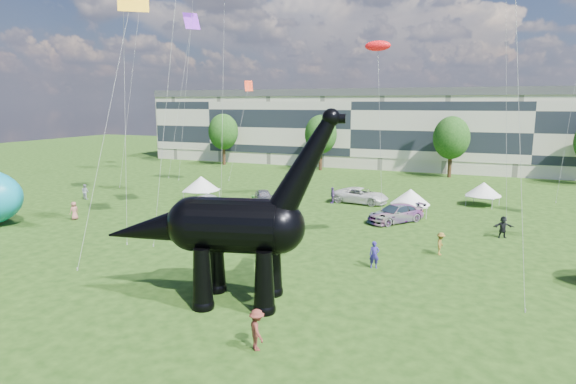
% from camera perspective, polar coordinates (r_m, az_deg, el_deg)
% --- Properties ---
extents(ground, '(220.00, 220.00, 0.00)m').
position_cam_1_polar(ground, '(26.77, -9.11, -13.36)').
color(ground, '#16330C').
rests_on(ground, ground).
extents(terrace_row, '(78.00, 11.00, 12.00)m').
position_cam_1_polar(terrace_row, '(85.48, 8.43, 7.20)').
color(terrace_row, beige).
rests_on(terrace_row, ground).
extents(tree_far_left, '(5.20, 5.20, 9.44)m').
position_cam_1_polar(tree_far_left, '(85.50, -7.68, 7.42)').
color(tree_far_left, '#382314').
rests_on(tree_far_left, ground).
extents(tree_mid_left, '(5.20, 5.20, 9.44)m').
position_cam_1_polar(tree_mid_left, '(77.99, 3.91, 7.20)').
color(tree_mid_left, '#382314').
rests_on(tree_mid_left, ground).
extents(tree_mid_right, '(5.20, 5.20, 9.44)m').
position_cam_1_polar(tree_mid_right, '(74.00, 18.82, 6.49)').
color(tree_mid_right, '#382314').
rests_on(tree_mid_right, ground).
extents(dinosaur_sculpture, '(13.36, 5.30, 10.93)m').
position_cam_1_polar(dinosaur_sculpture, '(26.16, -7.22, -4.29)').
color(dinosaur_sculpture, black).
rests_on(dinosaur_sculpture, ground).
extents(car_silver, '(3.77, 4.52, 1.46)m').
position_cam_1_polar(car_silver, '(52.45, -2.89, -0.54)').
color(car_silver, '#A3A3A7').
rests_on(car_silver, ground).
extents(car_grey, '(4.57, 2.47, 1.43)m').
position_cam_1_polar(car_grey, '(49.82, -9.32, -1.27)').
color(car_grey, slate).
rests_on(car_grey, ground).
extents(car_white, '(6.30, 3.45, 1.67)m').
position_cam_1_polar(car_white, '(52.98, 8.59, -0.42)').
color(car_white, silver).
rests_on(car_white, ground).
extents(car_dark, '(5.28, 5.91, 1.65)m').
position_cam_1_polar(car_dark, '(45.12, 12.64, -2.48)').
color(car_dark, '#595960').
rests_on(car_dark, ground).
extents(gazebo_near, '(4.58, 4.58, 2.62)m').
position_cam_1_polar(gazebo_near, '(47.94, 14.31, -0.55)').
color(gazebo_near, white).
rests_on(gazebo_near, ground).
extents(gazebo_far, '(4.46, 4.46, 2.52)m').
position_cam_1_polar(gazebo_far, '(55.01, 22.16, 0.31)').
color(gazebo_far, silver).
rests_on(gazebo_far, ground).
extents(gazebo_left, '(4.32, 4.32, 2.77)m').
position_cam_1_polar(gazebo_left, '(54.37, -10.24, 1.00)').
color(gazebo_left, silver).
rests_on(gazebo_left, ground).
extents(visitors, '(53.92, 35.05, 1.88)m').
position_cam_1_polar(visitors, '(39.36, 2.47, -4.05)').
color(visitors, black).
rests_on(visitors, ground).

